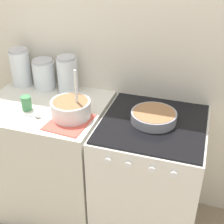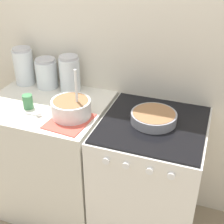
# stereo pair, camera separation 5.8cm
# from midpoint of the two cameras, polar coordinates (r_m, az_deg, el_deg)

# --- Properties ---
(wall_back) EXTENTS (4.62, 0.05, 2.40)m
(wall_back) POSITION_cam_midpoint_polar(r_m,az_deg,el_deg) (2.15, 0.23, 11.23)
(wall_back) COLOR beige
(wall_back) RESTS_ON ground_plane
(countertop_cabinet) EXTENTS (0.81, 0.66, 0.90)m
(countertop_cabinet) POSITION_cam_midpoint_polar(r_m,az_deg,el_deg) (2.38, -11.90, -8.12)
(countertop_cabinet) COLOR silver
(countertop_cabinet) RESTS_ON ground_plane
(stove) EXTENTS (0.65, 0.68, 0.90)m
(stove) POSITION_cam_midpoint_polar(r_m,az_deg,el_deg) (2.17, 6.01, -12.00)
(stove) COLOR white
(stove) RESTS_ON ground_plane
(mixing_bowl) EXTENTS (0.24, 0.24, 0.32)m
(mixing_bowl) POSITION_cam_midpoint_polar(r_m,az_deg,el_deg) (1.92, -8.38, 0.72)
(mixing_bowl) COLOR white
(mixing_bowl) RESTS_ON countertop_cabinet
(baking_pan) EXTENTS (0.28, 0.28, 0.06)m
(baking_pan) POSITION_cam_midpoint_polar(r_m,az_deg,el_deg) (1.89, 6.77, -0.82)
(baking_pan) COLOR gray
(baking_pan) RESTS_ON stove
(storage_jar_left) EXTENTS (0.15, 0.15, 0.28)m
(storage_jar_left) POSITION_cam_midpoint_polar(r_m,az_deg,el_deg) (2.41, -16.98, 7.41)
(storage_jar_left) COLOR silver
(storage_jar_left) RESTS_ON countertop_cabinet
(storage_jar_middle) EXTENTS (0.16, 0.16, 0.22)m
(storage_jar_middle) POSITION_cam_midpoint_polar(r_m,az_deg,el_deg) (2.32, -13.00, 6.43)
(storage_jar_middle) COLOR silver
(storage_jar_middle) RESTS_ON countertop_cabinet
(storage_jar_right) EXTENTS (0.15, 0.15, 0.26)m
(storage_jar_right) POSITION_cam_midpoint_polar(r_m,az_deg,el_deg) (2.23, -8.84, 6.38)
(storage_jar_right) COLOR silver
(storage_jar_right) RESTS_ON countertop_cabinet
(tin_can) EXTENTS (0.07, 0.07, 0.09)m
(tin_can) POSITION_cam_midpoint_polar(r_m,az_deg,el_deg) (2.08, -16.15, 1.57)
(tin_can) COLOR #3F7F4C
(tin_can) RESTS_ON countertop_cabinet
(recipe_page) EXTENTS (0.26, 0.29, 0.01)m
(recipe_page) POSITION_cam_midpoint_polar(r_m,az_deg,el_deg) (1.90, -8.67, -1.82)
(recipe_page) COLOR #CC4C3F
(recipe_page) RESTS_ON countertop_cabinet
(measuring_spoon) EXTENTS (0.12, 0.04, 0.04)m
(measuring_spoon) POSITION_cam_midpoint_polar(r_m,az_deg,el_deg) (1.99, -14.48, -0.59)
(measuring_spoon) COLOR white
(measuring_spoon) RESTS_ON countertop_cabinet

